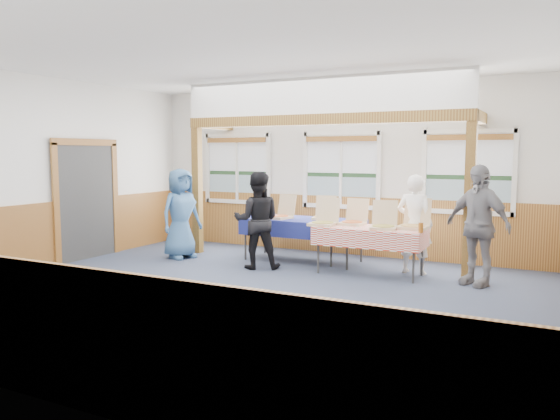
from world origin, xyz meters
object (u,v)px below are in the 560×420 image
at_px(woman_white, 415,224).
at_px(table_right, 370,231).
at_px(woman_black, 257,220).
at_px(man_blue, 181,214).
at_px(person_grey, 478,225).
at_px(table_left, 303,222).

bearing_deg(woman_white, table_right, 39.12).
xyz_separation_m(woman_white, woman_black, (-2.43, -0.79, 0.01)).
bearing_deg(table_right, man_blue, -177.55).
height_order(table_right, person_grey, person_grey).
distance_m(table_left, woman_white, 2.02).
relative_size(table_right, woman_white, 1.08).
distance_m(table_right, woman_white, 0.73).
distance_m(woman_black, person_grey, 3.45).
height_order(table_left, woman_white, woman_white).
bearing_deg(table_right, woman_black, -169.00).
xyz_separation_m(woman_white, man_blue, (-4.12, -0.63, 0.03)).
relative_size(table_left, table_right, 1.26).
xyz_separation_m(woman_black, person_grey, (3.42, 0.44, 0.07)).
distance_m(woman_black, man_blue, 1.70).
xyz_separation_m(table_left, man_blue, (-2.11, -0.76, 0.11)).
bearing_deg(man_blue, woman_white, -63.99).
bearing_deg(woman_black, person_grey, 160.90).
distance_m(table_right, man_blue, 3.52).
bearing_deg(table_right, woman_white, 31.11).
xyz_separation_m(woman_white, person_grey, (0.99, -0.35, 0.09)).
distance_m(table_left, table_right, 1.50).
bearing_deg(table_right, table_left, 158.26).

